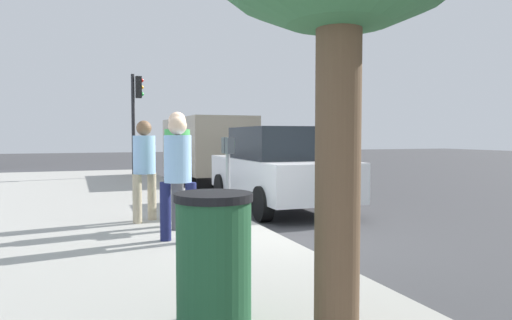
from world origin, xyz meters
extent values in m
plane|color=#38383A|center=(0.00, 0.00, 0.00)|extent=(80.00, 80.00, 0.00)
cube|color=gray|center=(0.00, 3.00, 0.07)|extent=(28.00, 6.00, 0.15)
cylinder|color=gray|center=(0.70, 0.47, 0.72)|extent=(0.07, 0.07, 1.15)
cube|color=#383D42|center=(0.60, 0.47, 1.43)|extent=(0.16, 0.11, 0.26)
cube|color=#383D42|center=(0.80, 0.47, 1.43)|extent=(0.16, 0.11, 0.26)
cube|color=#268C33|center=(0.60, 0.41, 1.45)|extent=(0.10, 0.01, 0.10)
cube|color=#268C33|center=(0.80, 0.41, 1.45)|extent=(0.10, 0.01, 0.10)
cylinder|color=#47474C|center=(0.94, 1.22, 0.58)|extent=(0.15, 0.15, 0.86)
cylinder|color=#47474C|center=(0.57, 1.34, 0.58)|extent=(0.15, 0.15, 0.86)
cylinder|color=green|center=(0.75, 1.28, 1.35)|extent=(0.39, 0.39, 0.68)
sphere|color=beige|center=(0.75, 1.28, 1.82)|extent=(0.27, 0.27, 0.27)
cylinder|color=#191E4C|center=(-0.11, 1.62, 0.55)|extent=(0.15, 0.15, 0.81)
cylinder|color=#191E4C|center=(-0.31, 1.31, 0.55)|extent=(0.15, 0.15, 0.81)
cylinder|color=#8CB7E0|center=(-0.21, 1.46, 1.27)|extent=(0.37, 0.37, 0.64)
sphere|color=beige|center=(-0.21, 1.46, 1.72)|extent=(0.25, 0.25, 0.25)
cylinder|color=tan|center=(1.58, 1.56, 0.55)|extent=(0.15, 0.15, 0.80)
cylinder|color=tan|center=(1.34, 1.83, 0.55)|extent=(0.15, 0.15, 0.80)
cylinder|color=#8CB7E0|center=(1.46, 1.69, 1.27)|extent=(0.37, 0.37, 0.64)
sphere|color=brown|center=(1.46, 1.69, 1.71)|extent=(0.25, 0.25, 0.25)
cube|color=silver|center=(2.92, -1.35, 0.71)|extent=(4.43, 1.92, 0.76)
cube|color=black|center=(2.72, -1.35, 1.43)|extent=(2.23, 1.73, 0.68)
cylinder|color=black|center=(4.36, -0.50, 0.33)|extent=(0.66, 0.23, 0.66)
cylinder|color=black|center=(4.33, -2.25, 0.33)|extent=(0.66, 0.23, 0.66)
cylinder|color=black|center=(1.50, -0.45, 0.33)|extent=(0.66, 0.23, 0.66)
cylinder|color=black|center=(1.47, -2.20, 0.33)|extent=(0.66, 0.23, 0.66)
cube|color=gray|center=(9.12, -1.35, 1.28)|extent=(5.22, 2.04, 1.80)
cylinder|color=black|center=(10.80, -0.39, 0.38)|extent=(0.76, 0.23, 0.76)
cylinder|color=black|center=(10.81, -2.29, 0.38)|extent=(0.76, 0.23, 0.76)
cylinder|color=black|center=(7.42, -0.41, 0.38)|extent=(0.76, 0.23, 0.76)
cylinder|color=black|center=(7.43, -2.31, 0.38)|extent=(0.76, 0.23, 0.76)
cylinder|color=brown|center=(-3.64, 1.02, 1.50)|extent=(0.32, 0.32, 2.71)
cylinder|color=black|center=(10.57, 0.90, 1.95)|extent=(0.12, 0.12, 3.60)
cube|color=black|center=(10.57, 0.70, 3.30)|extent=(0.24, 0.20, 0.76)
sphere|color=red|center=(10.57, 0.59, 3.54)|extent=(0.14, 0.14, 0.14)
sphere|color=orange|center=(10.57, 0.59, 3.30)|extent=(0.14, 0.14, 0.14)
sphere|color=green|center=(10.57, 0.59, 3.06)|extent=(0.14, 0.14, 0.14)
cylinder|color=#1E4C2D|center=(-3.15, 1.78, 0.62)|extent=(0.56, 0.56, 0.95)
cylinder|color=black|center=(-3.15, 1.78, 1.13)|extent=(0.59, 0.59, 0.06)
camera|label=1|loc=(-6.51, 2.71, 1.58)|focal=33.00mm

